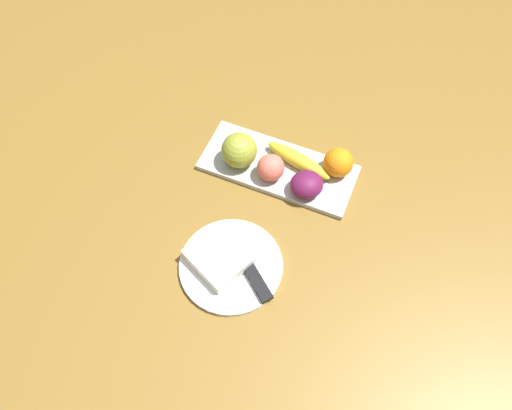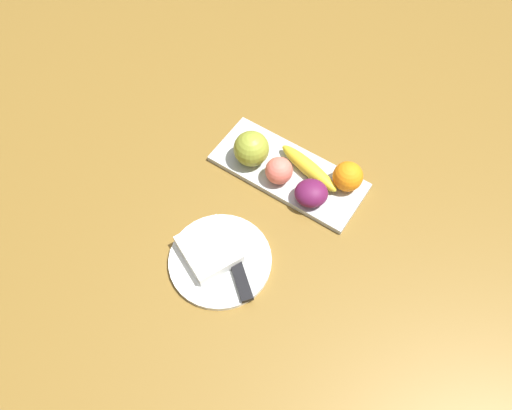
{
  "view_description": "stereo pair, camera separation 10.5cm",
  "coord_description": "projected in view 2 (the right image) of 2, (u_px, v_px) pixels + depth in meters",
  "views": [
    {
      "loc": [
        -0.21,
        0.59,
        0.94
      ],
      "look_at": [
        -0.01,
        0.09,
        0.04
      ],
      "focal_mm": 35.52,
      "sensor_mm": 36.0,
      "label": 1
    },
    {
      "loc": [
        -0.31,
        0.54,
        0.94
      ],
      "look_at": [
        -0.01,
        0.09,
        0.04
      ],
      "focal_mm": 35.52,
      "sensor_mm": 36.0,
      "label": 2
    }
  ],
  "objects": [
    {
      "name": "orange_near_apple",
      "position": [
        348.0,
        176.0,
        1.08
      ],
      "size": [
        0.07,
        0.07,
        0.07
      ],
      "primitive_type": "sphere",
      "color": "orange",
      "rests_on": "fruit_tray"
    },
    {
      "name": "ground_plane",
      "position": [
        276.0,
        184.0,
        1.13
      ],
      "size": [
        2.4,
        2.4,
        0.0
      ],
      "primitive_type": "plane",
      "color": "brown"
    },
    {
      "name": "fruit_tray",
      "position": [
        288.0,
        172.0,
        1.13
      ],
      "size": [
        0.35,
        0.14,
        0.01
      ],
      "primitive_type": "cube",
      "color": "#B6BCBC",
      "rests_on": "ground_plane"
    },
    {
      "name": "peach",
      "position": [
        278.0,
        170.0,
        1.09
      ],
      "size": [
        0.06,
        0.06,
        0.06
      ],
      "primitive_type": "sphere",
      "color": "#E86B5A",
      "rests_on": "fruit_tray"
    },
    {
      "name": "dinner_plate",
      "position": [
        220.0,
        260.0,
        1.02
      ],
      "size": [
        0.21,
        0.21,
        0.01
      ],
      "primitive_type": "cylinder",
      "color": "white",
      "rests_on": "ground_plane"
    },
    {
      "name": "banana",
      "position": [
        309.0,
        168.0,
        1.11
      ],
      "size": [
        0.17,
        0.07,
        0.03
      ],
      "primitive_type": "ellipsoid",
      "rotation": [
        0.0,
        0.0,
        2.9
      ],
      "color": "gold",
      "rests_on": "fruit_tray"
    },
    {
      "name": "apple",
      "position": [
        251.0,
        149.0,
        1.11
      ],
      "size": [
        0.08,
        0.08,
        0.08
      ],
      "primitive_type": "sphere",
      "color": "olive",
      "rests_on": "fruit_tray"
    },
    {
      "name": "knife",
      "position": [
        239.0,
        273.0,
        1.0
      ],
      "size": [
        0.15,
        0.13,
        0.01
      ],
      "rotation": [
        0.0,
        0.0,
        -0.67
      ],
      "color": "silver",
      "rests_on": "dinner_plate"
    },
    {
      "name": "folded_napkin",
      "position": [
        209.0,
        249.0,
        1.01
      ],
      "size": [
        0.14,
        0.14,
        0.03
      ],
      "primitive_type": "cube",
      "rotation": [
        0.0,
        0.0,
        -0.42
      ],
      "color": "white",
      "rests_on": "dinner_plate"
    },
    {
      "name": "grape_bunch",
      "position": [
        312.0,
        191.0,
        1.07
      ],
      "size": [
        0.1,
        0.09,
        0.05
      ],
      "primitive_type": "ellipsoid",
      "rotation": [
        0.0,
        0.0,
        3.69
      ],
      "color": "#5E1742",
      "rests_on": "fruit_tray"
    }
  ]
}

